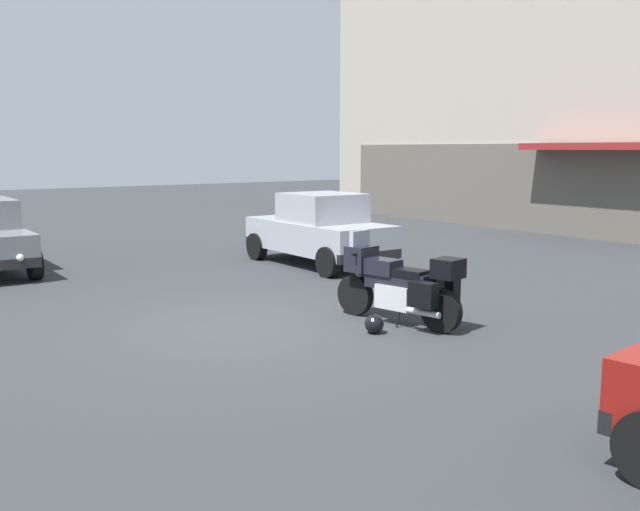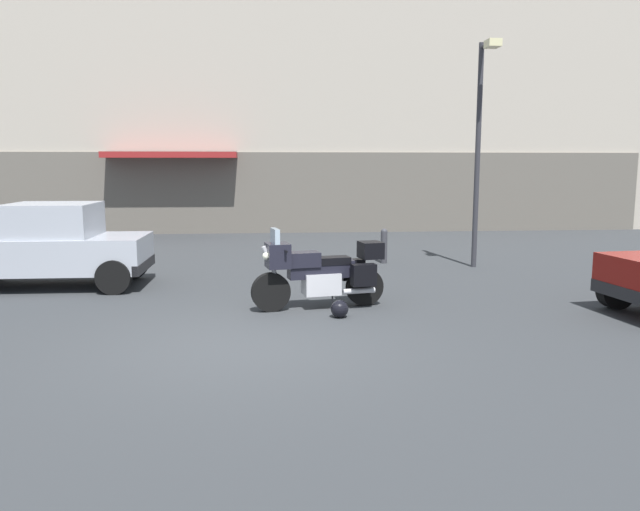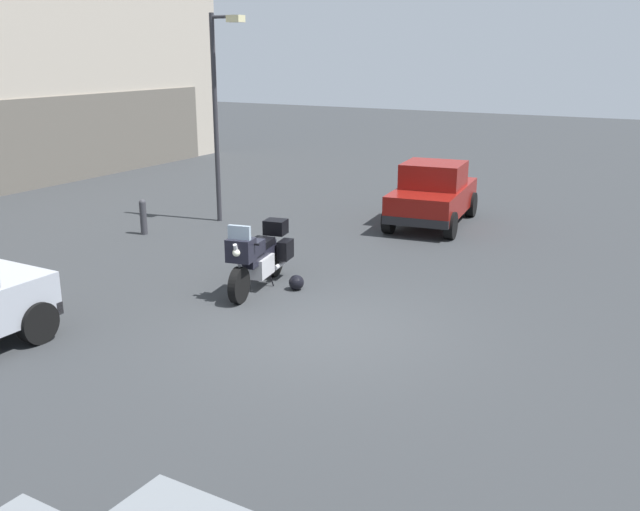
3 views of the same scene
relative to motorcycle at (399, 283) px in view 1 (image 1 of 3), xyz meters
name	(u,v)px [view 1 (image 1 of 3)]	position (x,y,z in m)	size (l,w,h in m)	color
ground_plane	(241,327)	(-1.20, -2.05, -0.62)	(80.00, 80.00, 0.00)	#2D3033
motorcycle	(399,283)	(0.00, 0.00, 0.00)	(2.25, 0.96, 1.36)	black
helmet	(374,324)	(0.23, -0.67, -0.48)	(0.28, 0.28, 0.28)	black
car_hatchback_near	(319,230)	(-5.14, 2.24, 0.19)	(3.89, 1.81, 1.64)	#9EA3AD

